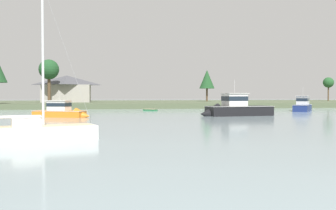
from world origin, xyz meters
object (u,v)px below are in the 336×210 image
(cruiser_navy, at_px, (303,107))
(sailboat_white, at_px, (33,137))
(cruiser_black, at_px, (232,111))
(dinghy_green, at_px, (150,110))
(cruiser_orange, at_px, (64,113))

(cruiser_navy, bearing_deg, sailboat_white, -135.69)
(cruiser_black, relative_size, dinghy_green, 3.96)
(cruiser_navy, xyz_separation_m, dinghy_green, (-28.38, 5.45, -0.57))
(cruiser_black, height_order, sailboat_white, sailboat_white)
(cruiser_orange, bearing_deg, cruiser_black, -0.76)
(sailboat_white, bearing_deg, cruiser_navy, 44.31)
(cruiser_orange, xyz_separation_m, cruiser_black, (23.57, -0.31, 0.15))
(cruiser_orange, distance_m, cruiser_black, 23.58)
(cruiser_orange, xyz_separation_m, sailboat_white, (0.90, -26.91, -0.30))
(cruiser_orange, height_order, cruiser_navy, cruiser_navy)
(cruiser_navy, relative_size, sailboat_white, 0.83)
(cruiser_navy, bearing_deg, cruiser_black, -143.62)
(cruiser_navy, xyz_separation_m, sailboat_white, (-41.32, -40.34, -0.44))
(cruiser_orange, distance_m, dinghy_green, 23.42)
(sailboat_white, bearing_deg, cruiser_black, 49.56)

